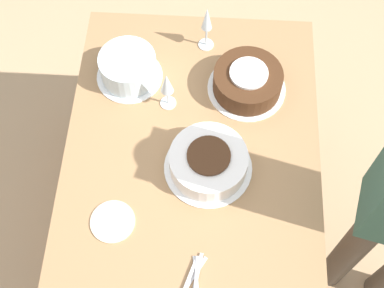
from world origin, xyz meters
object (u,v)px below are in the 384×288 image
at_px(cake_center_white, 208,162).
at_px(cake_front_chocolate, 248,81).
at_px(wine_glass_near, 167,85).
at_px(cake_back_decorated, 128,68).
at_px(wine_glass_far, 207,21).

relative_size(cake_center_white, cake_front_chocolate, 1.04).
xyz_separation_m(cake_center_white, wine_glass_near, (0.27, 0.17, 0.08)).
xyz_separation_m(cake_center_white, cake_front_chocolate, (0.35, -0.13, 0.00)).
height_order(cake_center_white, cake_back_decorated, cake_back_decorated).
relative_size(cake_front_chocolate, wine_glass_far, 1.42).
distance_m(cake_back_decorated, wine_glass_near, 0.21).
bearing_deg(wine_glass_far, wine_glass_near, 155.57).
relative_size(cake_front_chocolate, cake_back_decorated, 1.17).
distance_m(cake_front_chocolate, cake_back_decorated, 0.46).
xyz_separation_m(cake_front_chocolate, wine_glass_near, (-0.09, 0.30, 0.08)).
distance_m(cake_center_white, cake_front_chocolate, 0.38).
bearing_deg(wine_glass_near, cake_center_white, -148.05).
distance_m(wine_glass_near, wine_glass_far, 0.32).
relative_size(cake_back_decorated, wine_glass_far, 1.21).
bearing_deg(wine_glass_far, cake_front_chocolate, -140.64).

